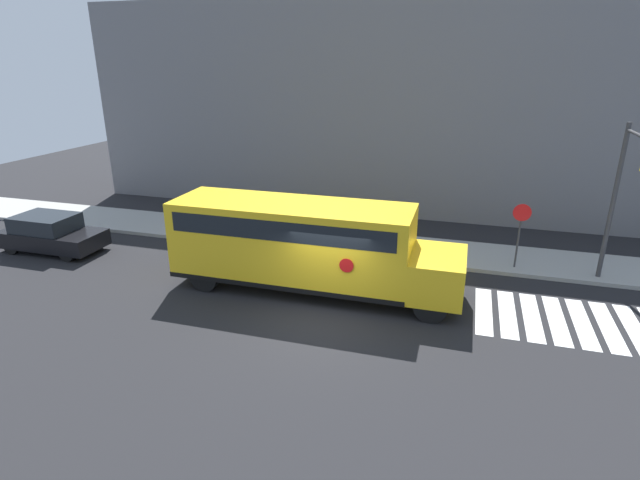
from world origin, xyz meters
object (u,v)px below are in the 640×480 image
(school_bus, at_px, (303,241))
(traffic_light, at_px, (624,186))
(parked_car, at_px, (51,234))
(stop_sign, at_px, (520,228))

(school_bus, xyz_separation_m, traffic_light, (9.84, 2.82, 1.90))
(parked_car, height_order, traffic_light, traffic_light)
(parked_car, xyz_separation_m, stop_sign, (18.05, 3.19, 0.94))
(stop_sign, bearing_deg, traffic_light, -17.61)
(school_bus, bearing_deg, parked_car, 177.32)
(parked_car, relative_size, stop_sign, 1.60)
(traffic_light, bearing_deg, stop_sign, 162.39)
(stop_sign, bearing_deg, school_bus, -152.25)
(school_bus, bearing_deg, stop_sign, 27.75)
(school_bus, distance_m, parked_car, 11.06)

